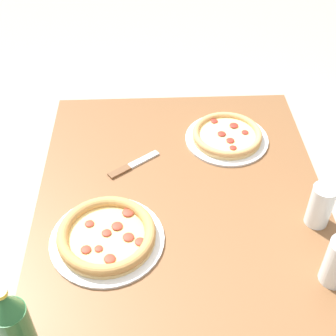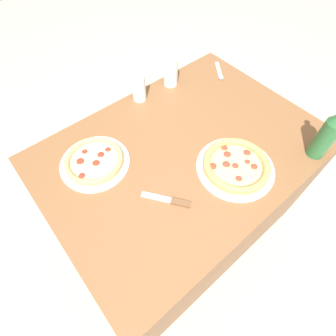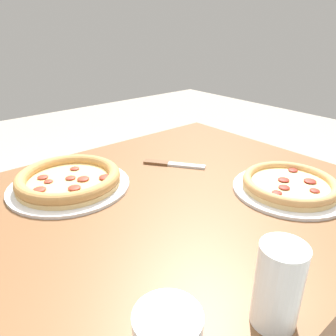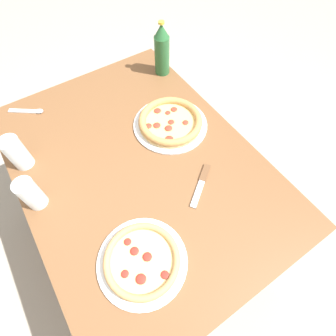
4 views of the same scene
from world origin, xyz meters
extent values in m
plane|color=#A89E8E|center=(0.00, 0.00, 0.00)|extent=(8.00, 8.00, 0.00)
cube|color=brown|center=(0.00, 0.00, 0.39)|extent=(1.20, 0.87, 0.78)
cylinder|color=silver|center=(-0.33, 0.17, 0.78)|extent=(0.28, 0.28, 0.01)
cylinder|color=#DBB775|center=(-0.33, 0.17, 0.79)|extent=(0.23, 0.23, 0.01)
cylinder|color=#EACC7F|center=(-0.33, 0.17, 0.80)|extent=(0.21, 0.21, 0.00)
torus|color=tan|center=(-0.33, 0.17, 0.80)|extent=(0.24, 0.24, 0.02)
ellipsoid|color=maroon|center=(-0.38, 0.20, 0.80)|extent=(0.03, 0.03, 0.01)
ellipsoid|color=maroon|center=(-0.26, 0.18, 0.80)|extent=(0.02, 0.02, 0.01)
ellipsoid|color=maroon|center=(-0.41, 0.14, 0.80)|extent=(0.03, 0.03, 0.01)
ellipsoid|color=maroon|center=(-0.34, 0.15, 0.80)|extent=(0.03, 0.03, 0.01)
ellipsoid|color=maroon|center=(-0.34, 0.23, 0.80)|extent=(0.02, 0.02, 0.01)
ellipsoid|color=maroon|center=(-0.30, 0.18, 0.80)|extent=(0.03, 0.03, 0.01)
cylinder|color=silver|center=(0.09, -0.21, 0.78)|extent=(0.31, 0.31, 0.01)
cylinder|color=#DBB775|center=(0.09, -0.21, 0.79)|extent=(0.27, 0.27, 0.01)
cylinder|color=#E5C170|center=(0.09, -0.21, 0.80)|extent=(0.23, 0.23, 0.00)
torus|color=tan|center=(0.09, -0.21, 0.81)|extent=(0.27, 0.27, 0.03)
ellipsoid|color=#A83323|center=(0.17, -0.20, 0.80)|extent=(0.03, 0.03, 0.01)
ellipsoid|color=#A83323|center=(0.10, -0.16, 0.80)|extent=(0.03, 0.03, 0.01)
ellipsoid|color=#A83323|center=(0.08, -0.22, 0.80)|extent=(0.03, 0.03, 0.01)
ellipsoid|color=#A83323|center=(0.06, -0.19, 0.80)|extent=(0.03, 0.03, 0.01)
ellipsoid|color=#A83323|center=(0.12, -0.12, 0.80)|extent=(0.03, 0.03, 0.01)
ellipsoid|color=#A83323|center=(0.01, -0.16, 0.80)|extent=(0.03, 0.03, 0.01)
ellipsoid|color=#A83323|center=(0.13, -0.23, 0.80)|extent=(0.02, 0.02, 0.01)
ellipsoid|color=#A83323|center=(0.14, -0.27, 0.80)|extent=(0.03, 0.03, 0.01)
ellipsoid|color=#A83323|center=(0.05, -0.26, 0.80)|extent=(0.03, 0.03, 0.01)
cylinder|color=white|center=(0.04, 0.38, 0.84)|extent=(0.07, 0.07, 0.13)
cylinder|color=#935123|center=(0.04, 0.38, 0.82)|extent=(0.05, 0.05, 0.08)
cylinder|color=white|center=(0.24, 0.36, 0.85)|extent=(0.07, 0.07, 0.14)
cylinder|color=orange|center=(0.24, 0.36, 0.82)|extent=(0.06, 0.06, 0.08)
cylinder|color=#286033|center=(0.40, -0.38, 0.87)|extent=(0.07, 0.07, 0.18)
cube|color=brown|center=(-0.19, -0.19, 0.78)|extent=(0.06, 0.08, 0.01)
cube|color=silver|center=(-0.24, -0.11, 0.78)|extent=(0.08, 0.10, 0.01)
cube|color=silver|center=(0.52, 0.29, 0.78)|extent=(0.09, 0.11, 0.01)
ellipsoid|color=silver|center=(0.47, 0.23, 0.78)|extent=(0.04, 0.04, 0.01)
camera|label=1|loc=(0.91, -0.08, 1.79)|focal=50.00mm
camera|label=2|loc=(-0.51, -0.50, 1.65)|focal=28.00mm
camera|label=3|loc=(0.38, 0.54, 1.18)|focal=35.00mm
camera|label=4|loc=(-0.54, 0.21, 1.63)|focal=28.00mm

